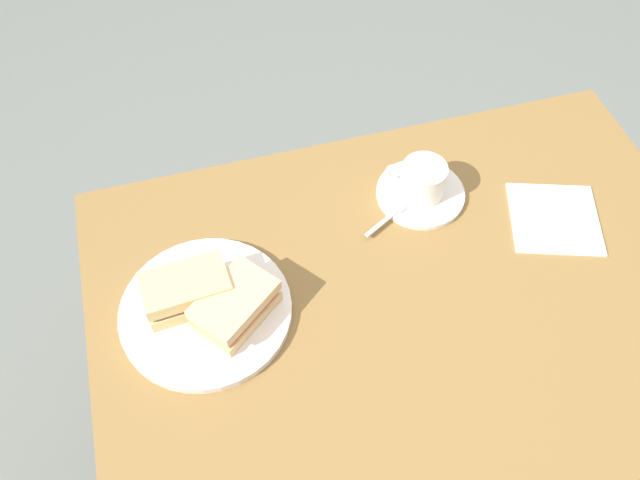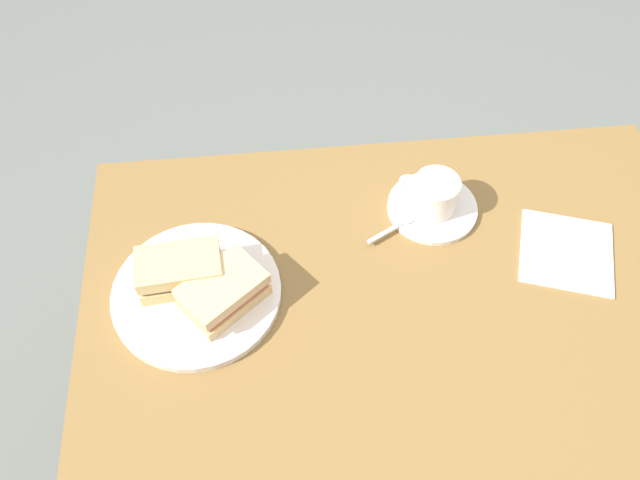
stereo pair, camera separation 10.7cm
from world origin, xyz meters
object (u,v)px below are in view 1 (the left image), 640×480
at_px(sandwich_plate, 206,311).
at_px(coffee_cup, 422,179).
at_px(dining_table, 405,338).
at_px(coffee_saucer, 420,194).
at_px(napkin, 554,218).
at_px(spoon, 393,214).
at_px(sandwich_back, 235,305).
at_px(sandwich_front, 187,290).

relative_size(sandwich_plate, coffee_cup, 2.76).
distance_m(dining_table, coffee_cup, 0.29).
height_order(dining_table, sandwich_plate, sandwich_plate).
bearing_deg(coffee_saucer, sandwich_plate, 18.18).
bearing_deg(sandwich_plate, napkin, -178.04).
xyz_separation_m(coffee_cup, spoon, (0.06, 0.04, -0.03)).
xyz_separation_m(sandwich_plate, sandwich_back, (-0.05, 0.02, 0.03)).
xyz_separation_m(spoon, napkin, (-0.27, 0.08, -0.01)).
relative_size(dining_table, coffee_cup, 10.53).
distance_m(sandwich_front, spoon, 0.37).
relative_size(coffee_cup, napkin, 0.65).
bearing_deg(dining_table, sandwich_plate, -9.35).
bearing_deg(napkin, coffee_cup, -28.86).
relative_size(coffee_saucer, napkin, 1.04).
height_order(sandwich_plate, coffee_cup, coffee_cup).
relative_size(coffee_cup, spoon, 1.06).
relative_size(sandwich_front, napkin, 0.90).
xyz_separation_m(coffee_saucer, spoon, (0.07, 0.04, 0.01)).
xyz_separation_m(coffee_saucer, napkin, (-0.20, 0.11, -0.00)).
bearing_deg(sandwich_front, sandwich_back, 146.45).
bearing_deg(spoon, napkin, 164.01).
bearing_deg(spoon, sandwich_back, 22.20).
xyz_separation_m(sandwich_back, napkin, (-0.57, -0.04, -0.04)).
bearing_deg(dining_table, spoon, -95.26).
bearing_deg(spoon, coffee_cup, -150.21).
distance_m(dining_table, sandwich_plate, 0.37).
relative_size(sandwich_front, spoon, 1.47).
bearing_deg(sandwich_plate, coffee_saucer, -161.82).
distance_m(dining_table, coffee_saucer, 0.26).
height_order(sandwich_back, coffee_saucer, sandwich_back).
xyz_separation_m(sandwich_plate, napkin, (-0.61, -0.02, -0.01)).
bearing_deg(coffee_saucer, sandwich_front, 14.71).
bearing_deg(spoon, sandwich_plate, 16.04).
bearing_deg(sandwich_front, coffee_cup, -165.10).
bearing_deg(napkin, sandwich_back, 4.38).
relative_size(sandwich_back, spoon, 1.61).
xyz_separation_m(sandwich_front, spoon, (-0.36, -0.08, -0.03)).
bearing_deg(coffee_saucer, sandwich_back, 23.38).
bearing_deg(sandwich_front, spoon, -168.02).
distance_m(sandwich_plate, napkin, 0.61).
height_order(coffee_saucer, napkin, coffee_saucer).
distance_m(sandwich_front, coffee_saucer, 0.44).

